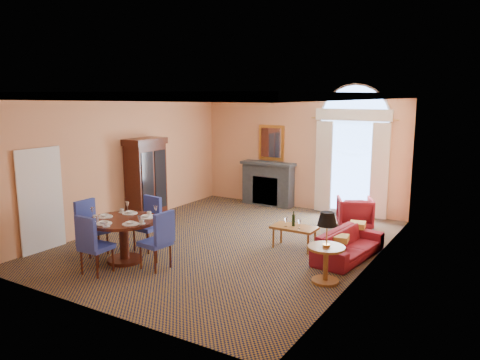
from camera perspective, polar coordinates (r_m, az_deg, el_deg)
The scene contains 12 objects.
ground at distance 10.25m, azimuth -1.46°, elevation -7.60°, with size 7.50×7.50×0.00m, color #111838.
room_envelope at distance 10.35m, azimuth 0.36°, elevation 6.76°, with size 6.04×7.52×3.45m.
armoire at distance 11.96m, azimuth -11.39°, elevation -0.18°, with size 0.60×1.07×2.10m.
dining_table at distance 9.21m, azimuth -14.00°, elevation -5.96°, with size 1.34×1.34×1.04m.
dining_chair_north at distance 9.87m, azimuth -10.92°, elevation -4.74°, with size 0.52×0.53×1.09m.
dining_chair_south at distance 8.69m, azimuth -17.65°, elevation -7.14°, with size 0.50×0.51×1.09m.
dining_chair_east at distance 8.68m, azimuth -9.77°, elevation -6.82°, with size 0.54×0.53×1.09m.
dining_chair_west at distance 9.87m, azimuth -17.87°, elevation -5.06°, with size 0.60×0.60×1.09m.
sofa at distance 9.47m, azimuth 13.11°, elevation -7.69°, with size 1.85×0.72×0.54m, color maroon.
armchair at distance 11.59m, azimuth 13.82°, elevation -3.86°, with size 0.80×0.82×0.74m, color maroon.
coffee_table at distance 9.81m, azimuth 6.62°, elevation -5.86°, with size 0.93×0.52×0.78m.
side_table at distance 8.07m, azimuth 10.50°, elevation -7.20°, with size 0.64×0.64×1.21m.
Camera 1 is at (5.27, -8.19, 3.17)m, focal length 35.00 mm.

